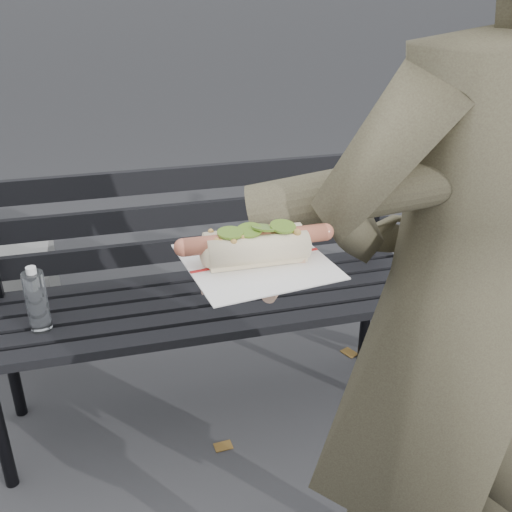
{
  "coord_description": "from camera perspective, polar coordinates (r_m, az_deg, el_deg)",
  "views": [
    {
      "loc": [
        -0.27,
        -0.8,
        1.48
      ],
      "look_at": [
        -0.08,
        -0.09,
        1.12
      ],
      "focal_mm": 42.0,
      "sensor_mm": 36.0,
      "label": 1
    }
  ],
  "objects": [
    {
      "name": "fallen_leaves",
      "position": [
        2.01,
        7.38,
        -21.44
      ],
      "size": [
        4.66,
        3.02,
        0.0
      ],
      "color": "brown",
      "rests_on": "ground"
    },
    {
      "name": "held_hotdog",
      "position": [
        0.94,
        10.78,
        5.18
      ],
      "size": [
        0.64,
        0.32,
        0.2
      ],
      "color": "#433B2C"
    },
    {
      "name": "person",
      "position": [
        1.21,
        18.13,
        -5.68
      ],
      "size": [
        0.7,
        0.53,
        1.74
      ],
      "primitive_type": "imported",
      "rotation": [
        0.0,
        0.0,
        3.33
      ],
      "color": "#433B2C",
      "rests_on": "ground"
    },
    {
      "name": "park_bench",
      "position": [
        2.03,
        -5.54,
        -2.1
      ],
      "size": [
        1.5,
        0.44,
        0.88
      ],
      "color": "black",
      "rests_on": "ground"
    }
  ]
}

